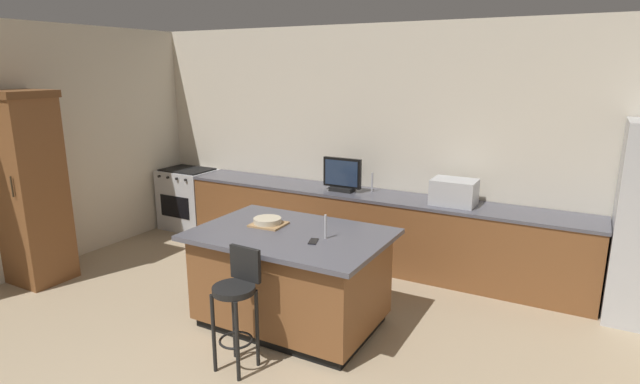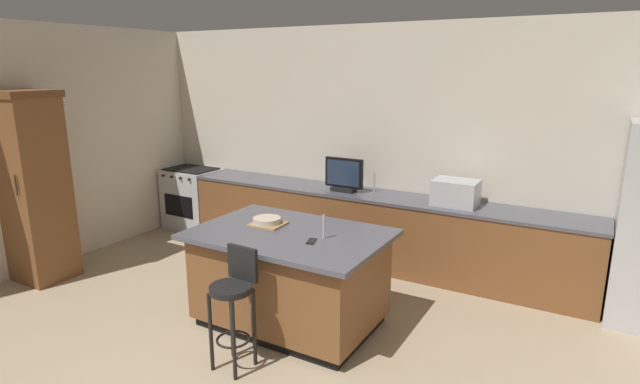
{
  "view_description": "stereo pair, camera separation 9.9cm",
  "coord_description": "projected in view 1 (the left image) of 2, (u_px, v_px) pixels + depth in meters",
  "views": [
    {
      "loc": [
        2.25,
        -1.7,
        2.39
      ],
      "look_at": [
        -0.11,
        2.61,
        1.17
      ],
      "focal_mm": 28.21,
      "sensor_mm": 36.0,
      "label": 1
    },
    {
      "loc": [
        2.34,
        -1.65,
        2.39
      ],
      "look_at": [
        -0.11,
        2.61,
        1.17
      ],
      "focal_mm": 28.21,
      "sensor_mm": 36.0,
      "label": 2
    }
  ],
  "objects": [
    {
      "name": "microwave",
      "position": [
        454.0,
        192.0,
        5.59
      ],
      "size": [
        0.48,
        0.36,
        0.28
      ],
      "primitive_type": "cube",
      "color": "#B7BABF",
      "rests_on": "counter_back"
    },
    {
      "name": "fruit_bowl",
      "position": [
        267.0,
        221.0,
        4.81
      ],
      "size": [
        0.27,
        0.27,
        0.07
      ],
      "primitive_type": "cylinder",
      "color": "beige",
      "rests_on": "kitchen_island"
    },
    {
      "name": "wall_back",
      "position": [
        387.0,
        145.0,
        6.26
      ],
      "size": [
        7.42,
        0.12,
        2.9
      ],
      "primitive_type": "cube",
      "color": "beige",
      "rests_on": "ground_plane"
    },
    {
      "name": "kitchen_island",
      "position": [
        291.0,
        278.0,
        4.71
      ],
      "size": [
        1.77,
        1.21,
        0.92
      ],
      "color": "black",
      "rests_on": "ground_plane"
    },
    {
      "name": "wall_left",
      "position": [
        55.0,
        146.0,
        6.13
      ],
      "size": [
        0.12,
        4.56,
        2.9
      ],
      "primitive_type": "cube",
      "color": "beige",
      "rests_on": "ground_plane"
    },
    {
      "name": "cabinet_tower",
      "position": [
        30.0,
        185.0,
        5.56
      ],
      "size": [
        0.63,
        0.6,
        2.15
      ],
      "color": "brown",
      "rests_on": "ground_plane"
    },
    {
      "name": "sink_faucet_back",
      "position": [
        372.0,
        182.0,
        6.16
      ],
      "size": [
        0.02,
        0.02,
        0.24
      ],
      "primitive_type": "cylinder",
      "color": "#B2B2B7",
      "rests_on": "counter_back"
    },
    {
      "name": "range_oven",
      "position": [
        189.0,
        199.0,
        7.58
      ],
      "size": [
        0.78,
        0.63,
        0.92
      ],
      "color": "#B7BABF",
      "rests_on": "ground_plane"
    },
    {
      "name": "tv_monitor",
      "position": [
        342.0,
        176.0,
        6.18
      ],
      "size": [
        0.5,
        0.16,
        0.42
      ],
      "color": "black",
      "rests_on": "counter_back"
    },
    {
      "name": "sink_faucet_island",
      "position": [
        325.0,
        227.0,
        4.41
      ],
      "size": [
        0.02,
        0.02,
        0.22
      ],
      "primitive_type": "cylinder",
      "color": "#B2B2B7",
      "rests_on": "kitchen_island"
    },
    {
      "name": "cell_phone",
      "position": [
        313.0,
        241.0,
        4.36
      ],
      "size": [
        0.11,
        0.16,
        0.01
      ],
      "primitive_type": "cube",
      "rotation": [
        0.0,
        0.0,
        0.31
      ],
      "color": "black",
      "rests_on": "kitchen_island"
    },
    {
      "name": "counter_back",
      "position": [
        369.0,
        229.0,
        6.21
      ],
      "size": [
        5.11,
        0.62,
        0.9
      ],
      "color": "brown",
      "rests_on": "ground_plane"
    },
    {
      "name": "bar_stool_center",
      "position": [
        237.0,
        299.0,
        3.99
      ],
      "size": [
        0.34,
        0.34,
        1.0
      ],
      "rotation": [
        0.0,
        0.0,
        -0.05
      ],
      "color": "black",
      "rests_on": "ground_plane"
    },
    {
      "name": "cutting_board",
      "position": [
        269.0,
        224.0,
        4.81
      ],
      "size": [
        0.33,
        0.3,
        0.02
      ],
      "primitive_type": "cube",
      "rotation": [
        0.0,
        0.0,
        0.05
      ],
      "color": "#A87F51",
      "rests_on": "kitchen_island"
    }
  ]
}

